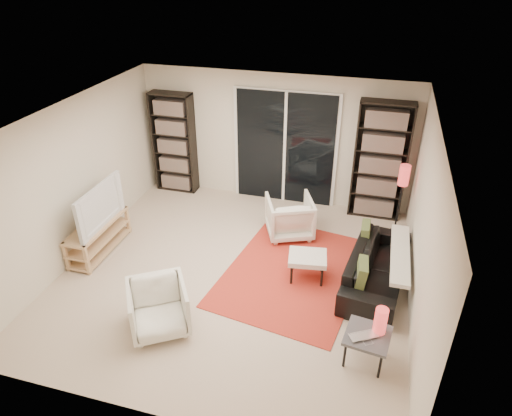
% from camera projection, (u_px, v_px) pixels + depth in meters
% --- Properties ---
extents(floor, '(5.00, 5.00, 0.00)m').
position_uv_depth(floor, '(235.00, 273.00, 6.84)').
color(floor, beige).
rests_on(floor, ground).
extents(wall_back, '(5.00, 0.02, 2.40)m').
position_uv_depth(wall_back, '(275.00, 139.00, 8.33)').
color(wall_back, beige).
rests_on(wall_back, ground).
extents(wall_front, '(5.00, 0.02, 2.40)m').
position_uv_depth(wall_front, '(147.00, 333.00, 4.16)').
color(wall_front, beige).
rests_on(wall_front, ground).
extents(wall_left, '(0.02, 5.00, 2.40)m').
position_uv_depth(wall_left, '(74.00, 182.00, 6.83)').
color(wall_left, beige).
rests_on(wall_left, ground).
extents(wall_right, '(0.02, 5.00, 2.40)m').
position_uv_depth(wall_right, '(424.00, 230.00, 5.66)').
color(wall_right, beige).
rests_on(wall_right, ground).
extents(ceiling, '(5.00, 5.00, 0.02)m').
position_uv_depth(ceiling, '(230.00, 119.00, 5.65)').
color(ceiling, white).
rests_on(ceiling, wall_back).
extents(sliding_door, '(1.92, 0.08, 2.16)m').
position_uv_depth(sliding_door, '(285.00, 148.00, 8.33)').
color(sliding_door, white).
rests_on(sliding_door, ground).
extents(bookshelf_left, '(0.80, 0.30, 1.95)m').
position_uv_depth(bookshelf_left, '(174.00, 143.00, 8.76)').
color(bookshelf_left, black).
rests_on(bookshelf_left, ground).
extents(bookshelf_right, '(0.90, 0.30, 2.10)m').
position_uv_depth(bookshelf_right, '(380.00, 162.00, 7.83)').
color(bookshelf_right, black).
rests_on(bookshelf_right, ground).
extents(tv_stand, '(0.41, 1.27, 0.50)m').
position_uv_depth(tv_stand, '(99.00, 236.00, 7.23)').
color(tv_stand, '#E0AF82').
rests_on(tv_stand, floor).
extents(tv, '(0.16, 1.17, 0.67)m').
position_uv_depth(tv, '(94.00, 205.00, 6.94)').
color(tv, black).
rests_on(tv, tv_stand).
extents(rug, '(2.26, 2.81, 0.01)m').
position_uv_depth(rug, '(294.00, 272.00, 6.86)').
color(rug, red).
rests_on(rug, floor).
extents(sofa, '(0.99, 1.97, 0.55)m').
position_uv_depth(sofa, '(377.00, 267.00, 6.52)').
color(sofa, black).
rests_on(sofa, floor).
extents(armchair_back, '(0.97, 0.98, 0.68)m').
position_uv_depth(armchair_back, '(290.00, 217.00, 7.61)').
color(armchair_back, silver).
rests_on(armchair_back, floor).
extents(armchair_front, '(0.99, 0.99, 0.66)m').
position_uv_depth(armchair_front, '(158.00, 308.00, 5.70)').
color(armchair_front, silver).
rests_on(armchair_front, floor).
extents(ottoman, '(0.60, 0.52, 0.40)m').
position_uv_depth(ottoman, '(308.00, 259.00, 6.58)').
color(ottoman, silver).
rests_on(ottoman, floor).
extents(side_table, '(0.57, 0.57, 0.40)m').
position_uv_depth(side_table, '(368.00, 337.00, 5.24)').
color(side_table, '#4B4A4F').
rests_on(side_table, floor).
extents(laptop, '(0.39, 0.35, 0.03)m').
position_uv_depth(laptop, '(365.00, 339.00, 5.14)').
color(laptop, silver).
rests_on(laptop, side_table).
extents(table_lamp, '(0.15, 0.15, 0.33)m').
position_uv_depth(table_lamp, '(381.00, 321.00, 5.18)').
color(table_lamp, '#E83935').
rests_on(table_lamp, side_table).
extents(floor_lamp, '(0.19, 0.19, 1.26)m').
position_uv_depth(floor_lamp, '(403.00, 183.00, 7.34)').
color(floor_lamp, black).
rests_on(floor_lamp, floor).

